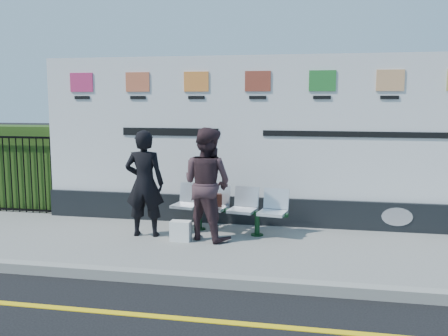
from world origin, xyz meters
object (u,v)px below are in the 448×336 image
Objects in this scene: bench at (228,220)px; woman_left at (145,183)px; billboard at (258,152)px; woman_right at (207,184)px.

bench is 1.53m from woman_left.
billboard is 4.03× the size of bench.
woman_right is at bearing -120.48° from billboard.
woman_right is at bearing 175.50° from woman_left.
billboard is 4.44× the size of woman_right.
billboard is 1.38m from woman_right.
billboard reaches higher than bench.
woman_left is (-1.30, -0.46, 0.66)m from bench.
billboard is 4.57× the size of woman_left.
billboard reaches higher than woman_right.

